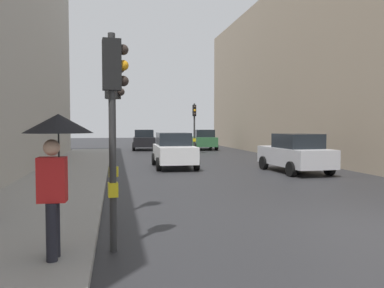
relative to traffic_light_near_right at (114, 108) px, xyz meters
The scene contains 11 objects.
ground_plane 6.20m from the traffic_light_near_right, 20.90° to the right, with size 120.00×120.00×0.00m, color #28282B.
sidewalk_kerb 5.05m from the traffic_light_near_right, 115.39° to the left, with size 3.13×40.00×0.16m, color gray.
building_facade_right 22.87m from the traffic_light_near_right, 41.70° to the left, with size 12.00×34.77×11.73m, color gray.
traffic_light_near_right is the anchor object (origin of this frame).
traffic_light_near_left 2.50m from the traffic_light_near_right, 89.96° to the right, with size 0.44×0.27×3.66m.
traffic_light_far_median 19.70m from the traffic_light_near_right, 72.85° to the left, with size 0.25×0.43×3.76m.
car_dark_suv 24.73m from the traffic_light_near_right, 84.22° to the left, with size 2.20×4.29×1.76m.
car_green_estate 25.10m from the traffic_light_near_right, 72.13° to the left, with size 2.23×4.31×1.76m.
car_silver_hatchback 10.75m from the traffic_light_near_right, 40.92° to the left, with size 2.17×4.28×1.76m.
car_white_compact 10.61m from the traffic_light_near_right, 73.80° to the left, with size 2.08×4.23×1.76m.
pedestrian_with_umbrella 3.35m from the traffic_light_near_right, 104.43° to the right, with size 1.00×1.00×2.14m.
Camera 1 is at (-5.26, -6.99, 2.13)m, focal length 35.65 mm.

